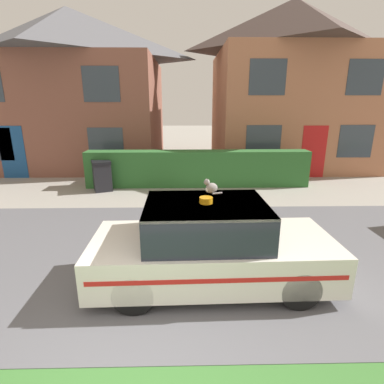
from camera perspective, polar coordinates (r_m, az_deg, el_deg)
name	(u,v)px	position (r m, az deg, el deg)	size (l,w,h in m)	color
road_strip	(159,253)	(6.30, -6.31, -11.42)	(28.00, 5.55, 0.01)	#5B5B60
garden_hedge	(198,169)	(11.00, 1.07, 4.49)	(8.06, 0.68, 1.30)	#2D662D
police_car	(211,246)	(5.02, 3.55, -10.28)	(3.97, 1.73, 1.52)	black
cat	(211,187)	(4.87, 3.57, 0.92)	(0.31, 0.19, 0.26)	gray
house_left	(74,88)	(16.36, -21.62, 17.94)	(8.42, 6.92, 7.16)	brown
house_right	(289,84)	(15.94, 18.01, 18.90)	(7.15, 6.56, 7.47)	#A86B4C
wheelie_bin	(102,176)	(10.91, -16.76, 3.02)	(0.82, 0.86, 1.05)	black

